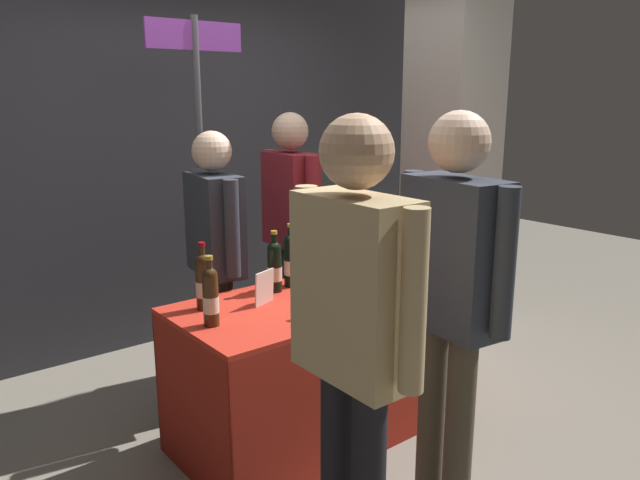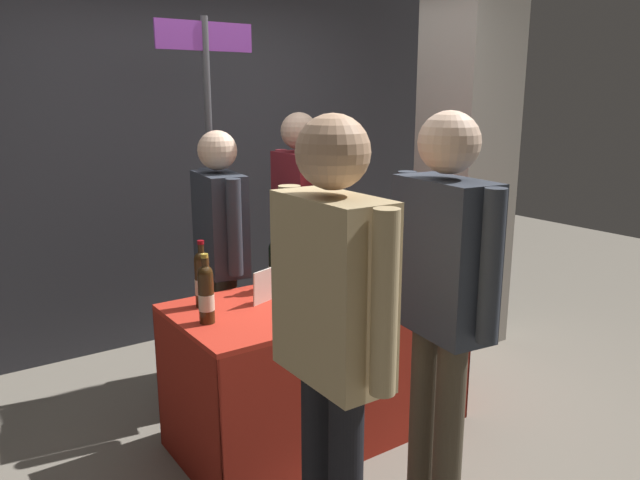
# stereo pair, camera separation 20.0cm
# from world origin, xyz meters

# --- Properties ---
(ground_plane) EXTENTS (12.00, 12.00, 0.00)m
(ground_plane) POSITION_xyz_m (0.00, 0.00, 0.00)
(ground_plane) COLOR gray
(back_partition) EXTENTS (6.58, 0.12, 2.64)m
(back_partition) POSITION_xyz_m (0.00, 1.82, 1.32)
(back_partition) COLOR #2D2D33
(back_partition) RESTS_ON ground_plane
(concrete_pillar) EXTENTS (0.52, 0.52, 3.44)m
(concrete_pillar) POSITION_xyz_m (1.62, 0.51, 1.72)
(concrete_pillar) COLOR gray
(concrete_pillar) RESTS_ON ground_plane
(tasting_table) EXTENTS (1.54, 0.74, 0.78)m
(tasting_table) POSITION_xyz_m (0.00, 0.00, 0.54)
(tasting_table) COLOR red
(tasting_table) RESTS_ON ground_plane
(featured_wine_bottle) EXTENTS (0.07, 0.07, 0.33)m
(featured_wine_bottle) POSITION_xyz_m (-0.65, -0.02, 0.92)
(featured_wine_bottle) COLOR #38230F
(featured_wine_bottle) RESTS_ON tasting_table
(display_bottle_0) EXTENTS (0.08, 0.08, 0.32)m
(display_bottle_0) POSITION_xyz_m (0.29, 0.04, 0.91)
(display_bottle_0) COLOR black
(display_bottle_0) RESTS_ON tasting_table
(display_bottle_1) EXTENTS (0.07, 0.07, 0.32)m
(display_bottle_1) POSITION_xyz_m (-0.08, -0.24, 0.91)
(display_bottle_1) COLOR black
(display_bottle_1) RESTS_ON tasting_table
(display_bottle_2) EXTENTS (0.07, 0.07, 0.32)m
(display_bottle_2) POSITION_xyz_m (0.54, 0.13, 0.92)
(display_bottle_2) COLOR #38230F
(display_bottle_2) RESTS_ON tasting_table
(display_bottle_3) EXTENTS (0.08, 0.08, 0.35)m
(display_bottle_3) POSITION_xyz_m (-0.02, 0.23, 0.93)
(display_bottle_3) COLOR black
(display_bottle_3) RESTS_ON tasting_table
(display_bottle_4) EXTENTS (0.08, 0.08, 0.33)m
(display_bottle_4) POSITION_xyz_m (-0.14, 0.21, 0.92)
(display_bottle_4) COLOR black
(display_bottle_4) RESTS_ON tasting_table
(display_bottle_5) EXTENTS (0.07, 0.07, 0.31)m
(display_bottle_5) POSITION_xyz_m (0.13, -0.03, 0.91)
(display_bottle_5) COLOR #192333
(display_bottle_5) RESTS_ON tasting_table
(display_bottle_6) EXTENTS (0.08, 0.08, 0.31)m
(display_bottle_6) POSITION_xyz_m (0.20, 0.22, 0.90)
(display_bottle_6) COLOR #38230F
(display_bottle_6) RESTS_ON tasting_table
(display_bottle_7) EXTENTS (0.08, 0.08, 0.34)m
(display_bottle_7) POSITION_xyz_m (-0.57, 0.20, 0.92)
(display_bottle_7) COLOR #38230F
(display_bottle_7) RESTS_ON tasting_table
(wine_glass_near_vendor) EXTENTS (0.07, 0.07, 0.14)m
(wine_glass_near_vendor) POSITION_xyz_m (0.44, 0.16, 0.88)
(wine_glass_near_vendor) COLOR silver
(wine_glass_near_vendor) RESTS_ON tasting_table
(flower_vase) EXTENTS (0.08, 0.09, 0.42)m
(flower_vase) POSITION_xyz_m (0.08, -0.21, 0.92)
(flower_vase) COLOR slate
(flower_vase) RESTS_ON tasting_table
(brochure_stand) EXTENTS (0.14, 0.06, 0.17)m
(brochure_stand) POSITION_xyz_m (-0.30, 0.07, 0.86)
(brochure_stand) COLOR silver
(brochure_stand) RESTS_ON tasting_table
(vendor_presenter) EXTENTS (0.27, 0.59, 1.61)m
(vendor_presenter) POSITION_xyz_m (-0.25, 0.64, 0.97)
(vendor_presenter) COLOR #4C4233
(vendor_presenter) RESTS_ON ground_plane
(vendor_assistant) EXTENTS (0.23, 0.55, 1.70)m
(vendor_assistant) POSITION_xyz_m (0.38, 0.77, 1.02)
(vendor_assistant) COLOR #2D3347
(vendor_assistant) RESTS_ON ground_plane
(taster_foreground_right) EXTENTS (0.26, 0.60, 1.75)m
(taster_foreground_right) POSITION_xyz_m (-0.01, -0.87, 1.06)
(taster_foreground_right) COLOR #4C4233
(taster_foreground_right) RESTS_ON ground_plane
(taster_foreground_left) EXTENTS (0.24, 0.61, 1.75)m
(taster_foreground_left) POSITION_xyz_m (-0.61, -0.95, 1.06)
(taster_foreground_left) COLOR black
(taster_foreground_left) RESTS_ON ground_plane
(booth_signpost) EXTENTS (0.62, 0.04, 2.26)m
(booth_signpost) POSITION_xyz_m (-0.11, 1.06, 1.41)
(booth_signpost) COLOR #47474C
(booth_signpost) RESTS_ON ground_plane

